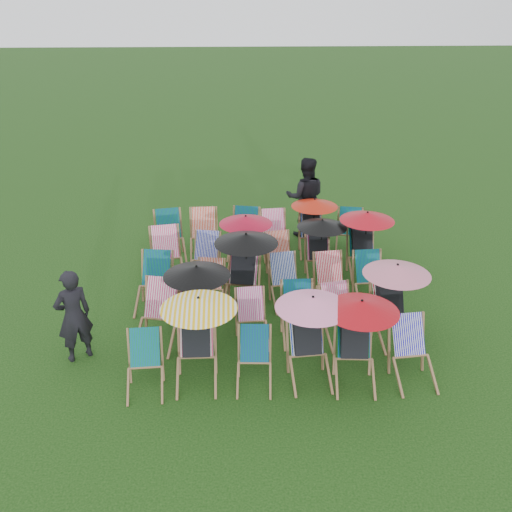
{
  "coord_description": "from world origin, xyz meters",
  "views": [
    {
      "loc": [
        -0.62,
        -9.25,
        5.47
      ],
      "look_at": [
        -0.19,
        0.33,
        0.9
      ],
      "focal_mm": 40.0,
      "sensor_mm": 36.0,
      "label": 1
    }
  ],
  "objects_px": {
    "deckchair_5": "(413,354)",
    "person_left": "(73,316)",
    "deckchair_29": "(349,233)",
    "deckchair_0": "(144,365)",
    "person_rear": "(305,197)"
  },
  "relations": [
    {
      "from": "person_left",
      "to": "deckchair_5",
      "type": "bearing_deg",
      "value": 137.63
    },
    {
      "from": "deckchair_29",
      "to": "person_rear",
      "type": "xyz_separation_m",
      "value": [
        -0.89,
        1.0,
        0.49
      ]
    },
    {
      "from": "deckchair_29",
      "to": "person_left",
      "type": "distance_m",
      "value": 6.43
    },
    {
      "from": "deckchair_29",
      "to": "deckchair_0",
      "type": "bearing_deg",
      "value": -118.72
    },
    {
      "from": "deckchair_5",
      "to": "deckchair_29",
      "type": "xyz_separation_m",
      "value": [
        -0.07,
        4.65,
        -0.0
      ]
    },
    {
      "from": "deckchair_5",
      "to": "deckchair_0",
      "type": "bearing_deg",
      "value": 175.24
    },
    {
      "from": "deckchair_29",
      "to": "person_rear",
      "type": "distance_m",
      "value": 1.42
    },
    {
      "from": "deckchair_0",
      "to": "person_left",
      "type": "relative_size",
      "value": 0.53
    },
    {
      "from": "deckchair_0",
      "to": "person_left",
      "type": "distance_m",
      "value": 1.5
    },
    {
      "from": "deckchair_29",
      "to": "person_left",
      "type": "bearing_deg",
      "value": -131.8
    },
    {
      "from": "deckchair_5",
      "to": "deckchair_29",
      "type": "distance_m",
      "value": 4.65
    },
    {
      "from": "person_rear",
      "to": "deckchair_5",
      "type": "bearing_deg",
      "value": 104.62
    },
    {
      "from": "deckchair_0",
      "to": "deckchair_5",
      "type": "distance_m",
      "value": 4.01
    },
    {
      "from": "deckchair_0",
      "to": "person_left",
      "type": "height_order",
      "value": "person_left"
    },
    {
      "from": "deckchair_5",
      "to": "person_left",
      "type": "height_order",
      "value": "person_left"
    }
  ]
}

